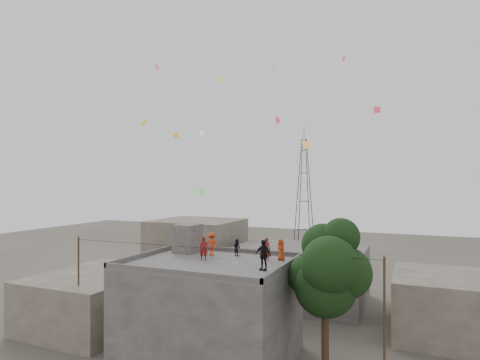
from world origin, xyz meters
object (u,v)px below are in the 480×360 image
object	(u,v)px
tree	(328,270)
transmission_tower	(304,195)
person_dark_adult	(263,255)
person_red_adult	(266,249)
stair_head_box	(188,238)

from	to	relation	value
tree	transmission_tower	distance (m)	41.12
transmission_tower	person_dark_adult	world-z (taller)	transmission_tower
tree	transmission_tower	xyz separation A→B (m)	(-11.37, 39.40, 2.97)
tree	person_dark_adult	bearing A→B (deg)	-156.44
transmission_tower	person_red_adult	world-z (taller)	transmission_tower
stair_head_box	person_red_adult	xyz separation A→B (m)	(6.28, -0.60, -0.27)
stair_head_box	transmission_tower	world-z (taller)	transmission_tower
tree	transmission_tower	size ratio (longest dim) A/B	0.45
stair_head_box	person_dark_adult	distance (m)	7.94
stair_head_box	tree	xyz separation A→B (m)	(10.57, -2.00, -1.00)
stair_head_box	person_dark_adult	xyz separation A→B (m)	(7.12, -3.51, -0.12)
tree	person_red_adult	xyz separation A→B (m)	(-4.29, 1.41, 0.73)
tree	person_dark_adult	world-z (taller)	tree
person_red_adult	person_dark_adult	xyz separation A→B (m)	(0.84, -2.91, 0.15)
tree	person_dark_adult	xyz separation A→B (m)	(-3.45, -1.50, 0.88)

